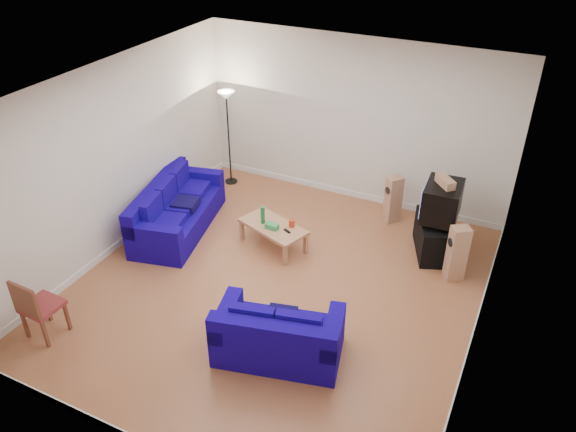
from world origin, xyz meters
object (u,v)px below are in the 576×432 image
at_px(tv_stand, 435,237).
at_px(television, 442,201).
at_px(sofa_loveseat, 278,338).
at_px(coffee_table, 273,228).
at_px(sofa_three_seat, 175,213).

bearing_deg(tv_stand, television, 30.76).
distance_m(sofa_loveseat, coffee_table, 2.61).
bearing_deg(sofa_three_seat, tv_stand, 93.59).
relative_size(coffee_table, tv_stand, 1.28).
relative_size(sofa_three_seat, television, 3.06).
bearing_deg(sofa_three_seat, coffee_table, 85.05).
height_order(sofa_three_seat, tv_stand, sofa_three_seat).
relative_size(sofa_three_seat, tv_stand, 2.39).
height_order(sofa_three_seat, television, television).
xyz_separation_m(sofa_loveseat, television, (1.33, 3.33, 0.71)).
xyz_separation_m(tv_stand, television, (0.02, -0.01, 0.71)).
xyz_separation_m(sofa_loveseat, tv_stand, (1.31, 3.34, -0.00)).
bearing_deg(sofa_loveseat, sofa_three_seat, 133.31).
xyz_separation_m(sofa_loveseat, coffee_table, (-1.24, 2.29, 0.06)).
bearing_deg(sofa_loveseat, tv_stand, 54.99).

